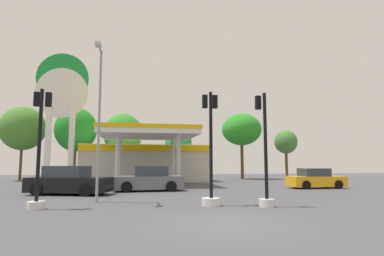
% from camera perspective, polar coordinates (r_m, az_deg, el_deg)
% --- Properties ---
extents(ground_plane, '(90.00, 90.00, 0.00)m').
position_cam_1_polar(ground_plane, '(9.84, 6.44, -16.40)').
color(ground_plane, '#47474C').
rests_on(ground_plane, ground).
extents(gas_station, '(12.11, 13.77, 4.55)m').
position_cam_1_polar(gas_station, '(32.42, -8.26, -5.71)').
color(gas_station, beige).
rests_on(gas_station, ground).
extents(station_pole_sign, '(4.43, 0.56, 11.47)m').
position_cam_1_polar(station_pole_sign, '(30.48, -22.08, 4.58)').
color(station_pole_sign, white).
rests_on(station_pole_sign, ground).
extents(car_0, '(4.82, 3.05, 1.61)m').
position_cam_1_polar(car_0, '(19.63, -20.91, -8.85)').
color(car_0, black).
rests_on(car_0, ground).
extents(car_1, '(4.49, 2.22, 1.57)m').
position_cam_1_polar(car_1, '(21.04, -7.73, -9.06)').
color(car_1, black).
rests_on(car_1, ground).
extents(car_2, '(3.93, 1.81, 1.40)m').
position_cam_1_polar(car_2, '(24.80, 21.03, -8.46)').
color(car_2, black).
rests_on(car_2, ground).
extents(traffic_signal_0, '(0.80, 0.80, 4.78)m').
position_cam_1_polar(traffic_signal_0, '(13.60, 3.36, -7.11)').
color(traffic_signal_0, silver).
rests_on(traffic_signal_0, ground).
extents(traffic_signal_1, '(0.65, 0.68, 4.66)m').
position_cam_1_polar(traffic_signal_1, '(13.85, -25.49, -5.13)').
color(traffic_signal_1, silver).
rests_on(traffic_signal_1, ground).
extents(traffic_signal_2, '(0.64, 0.67, 4.66)m').
position_cam_1_polar(traffic_signal_2, '(13.55, 12.83, -6.96)').
color(traffic_signal_2, silver).
rests_on(traffic_signal_2, ground).
extents(tree_0, '(4.59, 4.59, 7.77)m').
position_cam_1_polar(tree_0, '(38.38, -27.79, -0.06)').
color(tree_0, brown).
rests_on(tree_0, ground).
extents(tree_1, '(4.35, 4.35, 7.72)m').
position_cam_1_polar(tree_1, '(36.42, -19.87, -0.26)').
color(tree_1, brown).
rests_on(tree_1, ground).
extents(tree_2, '(4.25, 4.25, 7.32)m').
position_cam_1_polar(tree_2, '(36.56, -12.11, -1.03)').
color(tree_2, brown).
rests_on(tree_2, ground).
extents(tree_3, '(3.04, 3.04, 5.67)m').
position_cam_1_polar(tree_3, '(36.54, -2.44, -2.64)').
color(tree_3, brown).
rests_on(tree_3, ground).
extents(tree_4, '(4.55, 4.55, 7.54)m').
position_cam_1_polar(tree_4, '(37.75, 8.78, -0.28)').
color(tree_4, brown).
rests_on(tree_4, ground).
extents(tree_5, '(2.83, 2.83, 5.95)m').
position_cam_1_polar(tree_5, '(42.13, 16.28, -2.43)').
color(tree_5, brown).
rests_on(tree_5, ground).
extents(corner_streetlamp, '(0.24, 1.48, 7.07)m').
position_cam_1_polar(corner_streetlamp, '(15.38, -16.16, 3.31)').
color(corner_streetlamp, gray).
rests_on(corner_streetlamp, ground).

